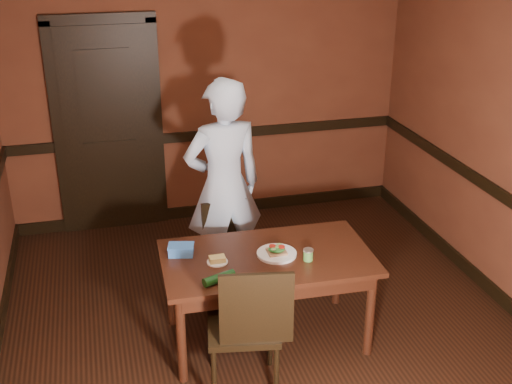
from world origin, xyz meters
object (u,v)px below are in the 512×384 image
dining_table (267,298)px  person (224,187)px  chair_near (243,324)px  sandwich_plate (277,252)px  chair_far (227,255)px  cheese_saucer (217,260)px  sauce_jar (308,255)px  food_tub (181,250)px

dining_table → person: (-0.13, 0.86, 0.56)m
chair_near → sandwich_plate: bearing=-117.9°
dining_table → chair_near: (-0.30, -0.48, 0.14)m
chair_far → sandwich_plate: bearing=-75.6°
sandwich_plate → cheese_saucer: sandwich_plate is taller
cheese_saucer → chair_near: bearing=-81.6°
dining_table → chair_far: (-0.17, 0.61, 0.05)m
chair_far → chair_near: (-0.13, -1.09, 0.09)m
sandwich_plate → cheese_saucer: 0.44m
chair_near → sauce_jar: chair_near is taller
sandwich_plate → food_tub: size_ratio=1.38×
sauce_jar → food_tub: bearing=160.3°
person → cheese_saucer: person is taller
dining_table → food_tub: food_tub is taller
chair_far → sauce_jar: size_ratio=9.53×
dining_table → food_tub: bearing=165.7°
food_tub → chair_near: bearing=-51.2°
sauce_jar → chair_near: bearing=-148.7°
sandwich_plate → sauce_jar: (0.19, -0.13, 0.02)m
sandwich_plate → cheese_saucer: bearing=179.9°
dining_table → person: bearing=100.6°
sandwich_plate → person: bearing=103.1°
dining_table → sandwich_plate: bearing=-2.8°
chair_far → sauce_jar: chair_far is taller
dining_table → sandwich_plate: (0.07, -0.01, 0.38)m
sauce_jar → cheese_saucer: (-0.63, 0.13, -0.03)m
chair_far → person: bearing=74.7°
chair_far → sandwich_plate: (0.24, -0.62, 0.32)m
sandwich_plate → sauce_jar: bearing=-33.5°
chair_near → food_tub: chair_near is taller
cheese_saucer → food_tub: 0.29m
sandwich_plate → chair_far: bearing=111.1°
cheese_saucer → food_tub: size_ratio=0.71×
chair_far → food_tub: (-0.43, -0.44, 0.34)m
chair_near → person: (0.17, 1.34, 0.42)m
chair_far → food_tub: bearing=-140.8°
chair_near → person: bearing=-87.0°
person → cheese_saucer: size_ratio=12.24×
person → sandwich_plate: (0.20, -0.87, -0.18)m
sandwich_plate → food_tub: food_tub is taller
chair_near → sauce_jar: size_ratio=11.52×
chair_far → sandwich_plate: chair_far is taller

